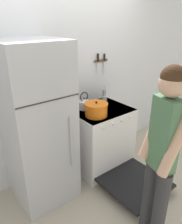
{
  "coord_description": "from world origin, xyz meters",
  "views": [
    {
      "loc": [
        -1.49,
        -2.42,
        2.06
      ],
      "look_at": [
        0.03,
        -0.49,
        0.99
      ],
      "focal_mm": 35.0,
      "sensor_mm": 36.0,
      "label": 1
    }
  ],
  "objects_px": {
    "refrigerator": "(37,127)",
    "dutch_oven_pot": "(96,109)",
    "stove_range": "(101,139)",
    "utensil_jar": "(104,99)",
    "person": "(162,154)",
    "tea_kettle": "(84,104)"
  },
  "relations": [
    {
      "from": "refrigerator",
      "to": "dutch_oven_pot",
      "type": "height_order",
      "value": "refrigerator"
    },
    {
      "from": "dutch_oven_pot",
      "to": "utensil_jar",
      "type": "relative_size",
      "value": 1.26
    },
    {
      "from": "utensil_jar",
      "to": "refrigerator",
      "type": "bearing_deg",
      "value": -172.38
    },
    {
      "from": "refrigerator",
      "to": "dutch_oven_pot",
      "type": "distance_m",
      "value": 0.76
    },
    {
      "from": "stove_range",
      "to": "tea_kettle",
      "type": "bearing_deg",
      "value": 133.6
    },
    {
      "from": "tea_kettle",
      "to": "person",
      "type": "xyz_separation_m",
      "value": [
        -0.2,
        -1.37,
        0.02
      ]
    },
    {
      "from": "refrigerator",
      "to": "tea_kettle",
      "type": "relative_size",
      "value": 7.68
    },
    {
      "from": "dutch_oven_pot",
      "to": "tea_kettle",
      "type": "bearing_deg",
      "value": 87.11
    },
    {
      "from": "refrigerator",
      "to": "person",
      "type": "distance_m",
      "value": 1.35
    },
    {
      "from": "person",
      "to": "tea_kettle",
      "type": "bearing_deg",
      "value": 8.2
    },
    {
      "from": "refrigerator",
      "to": "person",
      "type": "bearing_deg",
      "value": -65.69
    },
    {
      "from": "refrigerator",
      "to": "utensil_jar",
      "type": "relative_size",
      "value": 7.01
    },
    {
      "from": "stove_range",
      "to": "person",
      "type": "distance_m",
      "value": 1.37
    },
    {
      "from": "tea_kettle",
      "to": "stove_range",
      "type": "bearing_deg",
      "value": -46.4
    },
    {
      "from": "utensil_jar",
      "to": "tea_kettle",
      "type": "bearing_deg",
      "value": -178.97
    },
    {
      "from": "stove_range",
      "to": "tea_kettle",
      "type": "distance_m",
      "value": 0.58
    },
    {
      "from": "tea_kettle",
      "to": "person",
      "type": "height_order",
      "value": "person"
    },
    {
      "from": "person",
      "to": "utensil_jar",
      "type": "bearing_deg",
      "value": -5.8
    },
    {
      "from": "stove_range",
      "to": "utensil_jar",
      "type": "relative_size",
      "value": 5.28
    },
    {
      "from": "tea_kettle",
      "to": "utensil_jar",
      "type": "bearing_deg",
      "value": 1.03
    },
    {
      "from": "person",
      "to": "dutch_oven_pot",
      "type": "bearing_deg",
      "value": 6.85
    },
    {
      "from": "utensil_jar",
      "to": "person",
      "type": "relative_size",
      "value": 0.15
    }
  ]
}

